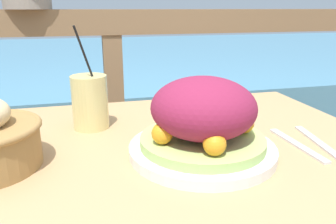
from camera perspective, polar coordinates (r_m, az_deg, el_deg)
The scene contains 7 objects.
patio_table at distance 0.74m, azimuth -4.41°, elevation -14.03°, with size 1.06×0.71×0.73m.
railing_fence at distance 1.30m, azimuth -9.48°, elevation 6.28°, with size 2.80×0.08×1.00m.
sea_backdrop at distance 3.84m, azimuth -12.40°, elevation 6.10°, with size 12.00×4.00×0.52m.
salad_plate at distance 0.63m, azimuth 6.09°, elevation -1.76°, with size 0.29×0.29×0.15m.
drink_glass at distance 0.80m, azimuth -13.42°, elevation 1.71°, with size 0.08×0.08×0.24m.
fork at distance 0.74m, azimuth 21.55°, elevation -5.30°, with size 0.02×0.18×0.00m.
knife at distance 0.77m, azimuth 24.61°, elevation -4.75°, with size 0.04×0.18×0.00m.
Camera 1 is at (-0.10, -0.62, 1.01)m, focal length 35.00 mm.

